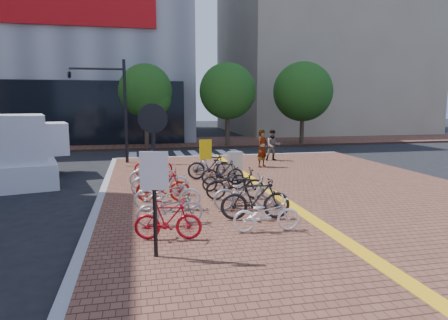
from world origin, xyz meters
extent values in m
plane|color=black|center=(0.00, 0.00, 0.00)|extent=(120.00, 120.00, 0.00)
cube|color=brown|center=(3.00, -5.00, 0.07)|extent=(14.00, 34.00, 0.15)
cube|color=yellow|center=(2.00, -5.00, 0.16)|extent=(0.40, 34.00, 0.01)
cube|color=gray|center=(-4.00, -5.00, 0.08)|extent=(0.25, 34.00, 0.15)
cube|color=gray|center=(3.00, 12.00, 0.08)|extent=(14.00, 0.25, 0.15)
cube|color=brown|center=(0.00, 21.00, 0.07)|extent=(70.00, 8.00, 0.15)
cube|color=gray|center=(18.00, 32.00, 9.00)|extent=(20.00, 18.00, 18.00)
cube|color=silver|center=(-3.00, 14.00, 0.01)|extent=(0.50, 4.00, 0.01)
cube|color=silver|center=(-2.00, 14.00, 0.01)|extent=(0.50, 4.00, 0.01)
cube|color=silver|center=(-1.00, 14.00, 0.01)|extent=(0.50, 4.00, 0.01)
cube|color=silver|center=(0.00, 14.00, 0.01)|extent=(0.50, 4.00, 0.01)
cube|color=silver|center=(1.00, 14.00, 0.01)|extent=(0.50, 4.00, 0.01)
cube|color=silver|center=(2.00, 14.00, 0.01)|extent=(0.50, 4.00, 0.01)
cube|color=silver|center=(3.00, 14.00, 0.01)|extent=(0.50, 4.00, 0.01)
cube|color=silver|center=(4.00, 14.00, 0.01)|extent=(0.50, 4.00, 0.01)
cylinder|color=#38281E|center=(-2.00, 17.50, 1.45)|extent=(0.32, 0.32, 2.60)
sphere|color=#194714|center=(-2.00, 17.50, 4.20)|extent=(3.80, 3.80, 3.80)
sphere|color=#194714|center=(-1.40, 17.20, 3.60)|extent=(2.40, 2.40, 2.40)
cylinder|color=#38281E|center=(4.00, 17.50, 1.45)|extent=(0.32, 0.32, 2.60)
sphere|color=#194714|center=(4.00, 17.50, 4.20)|extent=(4.20, 4.20, 4.20)
sphere|color=#194714|center=(4.60, 17.20, 3.60)|extent=(2.40, 2.40, 2.40)
cylinder|color=#38281E|center=(10.00, 17.50, 1.45)|extent=(0.32, 0.32, 2.60)
sphere|color=#194714|center=(10.00, 17.50, 4.20)|extent=(4.60, 4.60, 4.60)
sphere|color=#194714|center=(10.60, 17.20, 3.60)|extent=(2.40, 2.40, 2.40)
imported|color=#B70D1C|center=(-2.06, -2.64, 0.63)|extent=(1.66, 0.76, 0.96)
imported|color=#A7A7AB|center=(-1.91, -1.49, 0.62)|extent=(1.82, 0.78, 0.93)
imported|color=silver|center=(-1.86, -0.03, 0.67)|extent=(2.05, 0.90, 1.05)
imported|color=#B1130C|center=(-1.92, 1.05, 0.68)|extent=(1.83, 0.79, 1.07)
imported|color=silver|center=(-1.97, 1.96, 0.68)|extent=(2.04, 0.81, 1.06)
imported|color=#ACACB1|center=(-2.14, 3.21, 0.70)|extent=(1.87, 0.72, 1.10)
imported|color=white|center=(-2.12, 4.44, 0.61)|extent=(1.56, 0.53, 0.92)
imported|color=#B20C0E|center=(-2.04, 5.66, 0.65)|extent=(1.72, 0.73, 1.00)
imported|color=white|center=(0.41, -2.56, 0.60)|extent=(1.75, 0.72, 0.90)
imported|color=black|center=(0.45, -1.49, 0.74)|extent=(2.00, 0.75, 1.17)
imported|color=#A4A4A8|center=(0.44, -0.36, 0.67)|extent=(2.05, 0.89, 1.05)
imported|color=black|center=(0.46, 0.88, 0.67)|extent=(2.03, 0.83, 1.04)
imported|color=black|center=(0.39, 2.27, 0.59)|extent=(1.74, 0.74, 0.89)
imported|color=black|center=(0.55, 3.30, 0.66)|extent=(1.73, 0.71, 1.01)
imported|color=black|center=(0.29, 4.51, 0.73)|extent=(2.00, 0.82, 1.16)
imported|color=#AFAFB4|center=(0.46, 5.69, 0.61)|extent=(1.55, 0.46, 0.93)
imported|color=gray|center=(3.43, 7.15, 1.09)|extent=(0.82, 0.77, 1.88)
imported|color=#4E5363|center=(4.69, 9.16, 1.01)|extent=(0.88, 0.71, 1.71)
cube|color=#B2B2B6|center=(1.27, 4.17, 0.75)|extent=(0.57, 0.43, 1.20)
cylinder|color=#B7B7BC|center=(-0.10, 3.48, 1.02)|extent=(0.07, 0.07, 1.74)
cube|color=yellow|center=(-0.10, 3.43, 1.55)|extent=(0.49, 0.09, 0.77)
cylinder|color=black|center=(-2.40, -3.64, 1.74)|extent=(0.10, 0.10, 3.18)
cylinder|color=black|center=(-2.40, -3.70, 3.06)|extent=(0.59, 0.14, 0.59)
cube|color=silver|center=(-2.40, -3.70, 2.00)|extent=(0.58, 0.14, 0.79)
cylinder|color=black|center=(-3.25, 10.12, 2.87)|extent=(0.16, 0.16, 5.44)
cylinder|color=black|center=(-4.61, 10.12, 5.09)|extent=(2.72, 0.11, 0.11)
imported|color=black|center=(-5.98, 10.12, 4.82)|extent=(0.24, 1.13, 0.45)
cube|color=silver|center=(-7.30, 6.42, 0.50)|extent=(3.26, 5.36, 1.00)
cube|color=silver|center=(-7.65, 7.82, 1.72)|extent=(2.56, 2.56, 1.44)
cube|color=silver|center=(-7.09, 5.56, 1.89)|extent=(2.91, 3.55, 2.00)
cylinder|color=black|center=(-8.65, 7.92, 0.39)|extent=(0.43, 0.81, 0.78)
cylinder|color=black|center=(-7.79, 4.47, 0.39)|extent=(0.43, 0.81, 0.78)
cylinder|color=black|center=(-6.82, 8.38, 0.39)|extent=(0.43, 0.81, 0.78)
cylinder|color=black|center=(-5.96, 4.93, 0.39)|extent=(0.43, 0.81, 0.78)
camera|label=1|loc=(-2.72, -11.82, 3.38)|focal=32.00mm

